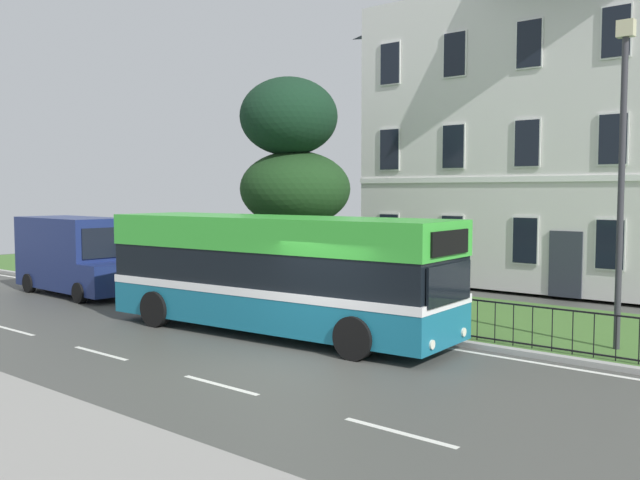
{
  "coord_description": "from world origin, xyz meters",
  "views": [
    {
      "loc": [
        9.67,
        -10.42,
        3.63
      ],
      "look_at": [
        -2.52,
        4.11,
        2.3
      ],
      "focal_mm": 39.05,
      "sensor_mm": 36.0,
      "label": 1
    }
  ],
  "objects_px": {
    "evergreen_tree": "(291,206)",
    "white_panel_van": "(75,255)",
    "single_decker_bus": "(275,272)",
    "georgian_townhouse": "(612,117)",
    "street_lamp_post": "(622,164)"
  },
  "relations": [
    {
      "from": "single_decker_bus",
      "to": "street_lamp_post",
      "type": "bearing_deg",
      "value": 19.46
    },
    {
      "from": "georgian_townhouse",
      "to": "single_decker_bus",
      "type": "height_order",
      "value": "georgian_townhouse"
    },
    {
      "from": "white_panel_van",
      "to": "single_decker_bus",
      "type": "bearing_deg",
      "value": -0.31
    },
    {
      "from": "white_panel_van",
      "to": "street_lamp_post",
      "type": "distance_m",
      "value": 18.08
    },
    {
      "from": "georgian_townhouse",
      "to": "white_panel_van",
      "type": "relative_size",
      "value": 3.05
    },
    {
      "from": "evergreen_tree",
      "to": "white_panel_van",
      "type": "bearing_deg",
      "value": -139.65
    },
    {
      "from": "evergreen_tree",
      "to": "single_decker_bus",
      "type": "relative_size",
      "value": 0.8
    },
    {
      "from": "evergreen_tree",
      "to": "street_lamp_post",
      "type": "bearing_deg",
      "value": -10.42
    },
    {
      "from": "georgian_townhouse",
      "to": "single_decker_bus",
      "type": "distance_m",
      "value": 15.55
    },
    {
      "from": "georgian_townhouse",
      "to": "single_decker_bus",
      "type": "xyz_separation_m",
      "value": [
        -3.69,
        -14.32,
        -4.81
      ]
    },
    {
      "from": "street_lamp_post",
      "to": "white_panel_van",
      "type": "bearing_deg",
      "value": -171.03
    },
    {
      "from": "street_lamp_post",
      "to": "single_decker_bus",
      "type": "bearing_deg",
      "value": -156.33
    },
    {
      "from": "single_decker_bus",
      "to": "street_lamp_post",
      "type": "xyz_separation_m",
      "value": [
        7.41,
        3.25,
        2.64
      ]
    },
    {
      "from": "evergreen_tree",
      "to": "single_decker_bus",
      "type": "height_order",
      "value": "evergreen_tree"
    },
    {
      "from": "georgian_townhouse",
      "to": "street_lamp_post",
      "type": "bearing_deg",
      "value": -71.43
    }
  ]
}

